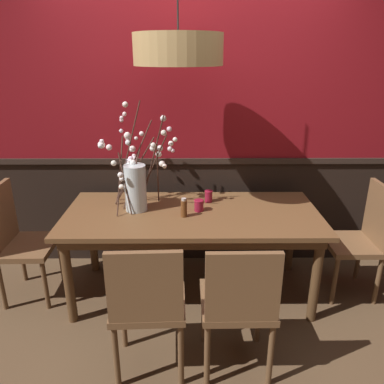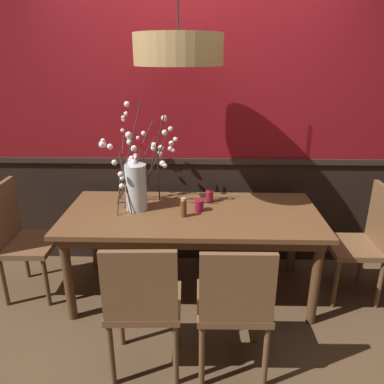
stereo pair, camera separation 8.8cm
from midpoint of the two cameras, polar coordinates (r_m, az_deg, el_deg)
ground_plane at (r=3.27m, az=-0.80°, el=-14.95°), size 24.00×24.00×0.00m
back_wall at (r=3.33m, az=-0.84°, el=10.14°), size 5.61×0.14×2.61m
dining_table at (r=2.94m, az=-0.86°, el=-4.50°), size 1.97×0.89×0.73m
chair_far_side_right at (r=3.78m, az=3.74°, el=-1.03°), size 0.45×0.41×0.90m
chair_far_side_left at (r=3.81m, az=-5.03°, el=-1.05°), size 0.42×0.40×0.88m
chair_head_east_end at (r=3.29m, az=23.84°, el=-6.10°), size 0.40×0.42×0.94m
chair_near_side_left at (r=2.29m, az=-7.93°, el=-16.38°), size 0.45×0.41×0.92m
chair_head_west_end at (r=3.30m, az=-25.78°, el=-6.22°), size 0.40×0.46×0.95m
chair_near_side_right at (r=2.30m, az=5.98°, el=-16.26°), size 0.44×0.43×0.92m
vase_with_blossoms at (r=2.93m, az=-9.42°, el=1.71°), size 0.60×0.54×0.82m
candle_holder_nearer_center at (r=2.91m, az=0.19°, el=-2.05°), size 0.08×0.08×0.09m
candle_holder_nearer_edge at (r=3.09m, az=1.73°, el=-0.64°), size 0.07×0.07×0.10m
condiment_bottle at (r=2.80m, az=-2.15°, el=-2.45°), size 0.05×0.05×0.15m
pendant_lamp at (r=2.71m, az=-3.11°, el=20.90°), size 0.61×0.61×0.80m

